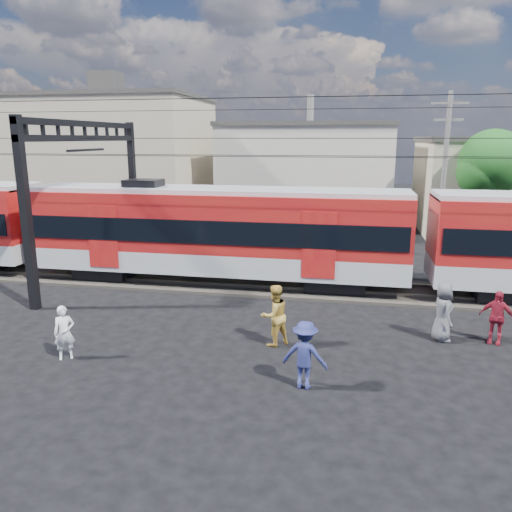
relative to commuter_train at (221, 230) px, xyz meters
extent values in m
plane|color=black|center=(4.02, -8.00, -2.40)|extent=(120.00, 120.00, 0.00)
cube|color=#2D2823|center=(4.02, 0.00, -2.34)|extent=(70.00, 3.40, 0.12)
cube|color=#59544C|center=(4.02, -0.75, -2.22)|extent=(70.00, 0.12, 0.12)
cube|color=#59544C|center=(4.02, 0.75, -2.22)|extent=(70.00, 0.12, 0.12)
cube|color=black|center=(-5.33, 0.00, -2.05)|extent=(2.40, 2.20, 0.70)
cube|color=black|center=(4.91, 0.00, -2.05)|extent=(2.40, 2.20, 0.70)
cube|color=#AAADB3|center=(-0.21, 0.00, -1.25)|extent=(16.00, 3.00, 0.90)
cube|color=maroon|center=(-0.21, 0.00, 0.40)|extent=(16.00, 3.00, 2.40)
cube|color=black|center=(-0.21, 0.00, 0.15)|extent=(15.68, 3.08, 0.95)
cube|color=#AAADB3|center=(-0.21, 0.00, 1.65)|extent=(16.00, 2.60, 0.25)
cube|color=black|center=(11.47, 0.00, -2.05)|extent=(2.40, 2.20, 0.70)
cube|color=black|center=(-5.98, -4.50, 1.10)|extent=(0.30, 0.30, 7.00)
cube|color=black|center=(-5.98, 4.50, 1.10)|extent=(0.30, 0.30, 7.00)
cube|color=black|center=(-5.98, 0.00, 4.40)|extent=(0.25, 9.30, 0.25)
cube|color=black|center=(-5.98, 0.00, 3.80)|extent=(0.25, 9.30, 0.25)
cylinder|color=black|center=(4.02, -0.70, 3.10)|extent=(70.00, 0.03, 0.03)
cylinder|color=black|center=(4.02, 0.70, 3.10)|extent=(70.00, 0.03, 0.03)
cylinder|color=black|center=(4.02, -0.70, 3.80)|extent=(70.00, 0.03, 0.03)
cylinder|color=black|center=(4.02, 0.70, 3.80)|extent=(70.00, 0.03, 0.03)
cylinder|color=black|center=(4.02, -3.50, 5.10)|extent=(70.00, 0.03, 0.03)
cylinder|color=black|center=(4.02, 3.50, 5.10)|extent=(70.00, 0.03, 0.03)
cube|color=#BBAF8F|center=(-12.98, 16.00, 2.10)|extent=(14.00, 10.00, 9.00)
cube|color=#3F3D3A|center=(-12.98, 16.00, 6.75)|extent=(14.28, 10.20, 0.30)
cube|color=beige|center=(2.02, 19.00, 1.10)|extent=(12.00, 12.00, 7.00)
cube|color=#3F3D3A|center=(2.02, 19.00, 4.75)|extent=(12.24, 12.24, 0.30)
cylinder|color=slate|center=(10.02, 7.00, 1.85)|extent=(0.24, 0.24, 8.50)
cube|color=slate|center=(10.02, 7.00, 5.50)|extent=(1.80, 0.12, 0.12)
cube|color=slate|center=(10.02, 7.00, 4.70)|extent=(1.40, 0.12, 0.12)
cylinder|color=#382619|center=(13.02, 10.00, -0.44)|extent=(0.36, 0.36, 3.92)
sphere|color=#154C16|center=(13.02, 10.00, 2.50)|extent=(3.64, 3.64, 3.64)
sphere|color=#154C16|center=(13.62, 10.30, 1.80)|extent=(2.80, 2.80, 2.80)
imported|color=white|center=(-2.47, -8.20, -1.61)|extent=(0.69, 0.63, 1.58)
imported|color=gold|center=(3.29, -6.08, -1.45)|extent=(1.18, 1.16, 1.91)
imported|color=navy|center=(4.46, -8.62, -1.51)|extent=(1.24, 0.84, 1.78)
imported|color=maroon|center=(9.96, -4.66, -1.55)|extent=(1.08, 0.74, 1.70)
imported|color=#535359|center=(8.38, -4.72, -1.46)|extent=(0.78, 1.02, 1.88)
camera|label=1|loc=(5.48, -20.27, 3.81)|focal=35.00mm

